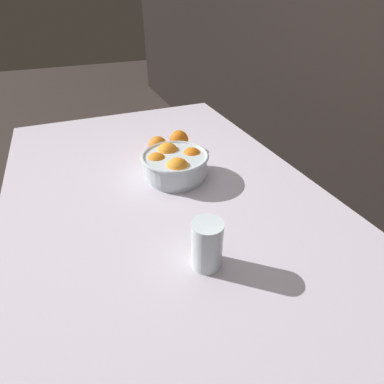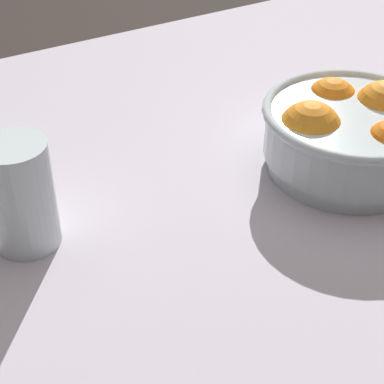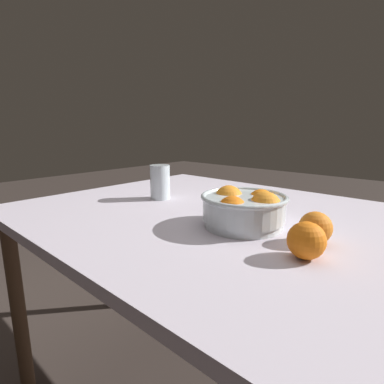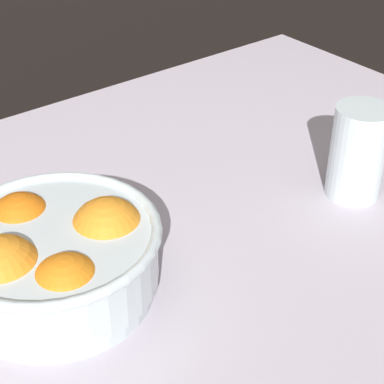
{
  "view_description": "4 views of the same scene",
  "coord_description": "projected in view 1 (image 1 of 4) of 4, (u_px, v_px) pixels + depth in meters",
  "views": [
    {
      "loc": [
        0.83,
        -0.22,
        1.32
      ],
      "look_at": [
        0.18,
        0.04,
        0.84
      ],
      "focal_mm": 28.0,
      "sensor_mm": 36.0,
      "label": 1
    },
    {
      "loc": [
        0.5,
        0.57,
        1.23
      ],
      "look_at": [
        0.2,
        0.07,
        0.8
      ],
      "focal_mm": 60.0,
      "sensor_mm": 36.0,
      "label": 2
    },
    {
      "loc": [
        -0.45,
        0.74,
        1.02
      ],
      "look_at": [
        0.17,
        0.05,
        0.82
      ],
      "focal_mm": 28.0,
      "sensor_mm": 36.0,
      "label": 3
    },
    {
      "loc": [
        -0.24,
        -0.44,
        1.25
      ],
      "look_at": [
        0.15,
        0.07,
        0.82
      ],
      "focal_mm": 60.0,
      "sensor_mm": 36.0,
      "label": 4
    }
  ],
  "objects": [
    {
      "name": "dining_table",
      "position": [
        161.0,
        201.0,
        1.06
      ],
      "size": [
        1.48,
        1.0,
        0.76
      ],
      "color": "silver",
      "rests_on": "ground_plane"
    },
    {
      "name": "orange_loose_near_bowl",
      "position": [
        158.0,
        146.0,
        1.19
      ],
      "size": [
        0.08,
        0.08,
        0.08
      ],
      "primitive_type": "sphere",
      "color": "orange",
      "rests_on": "dining_table"
    },
    {
      "name": "juice_glass",
      "position": [
        206.0,
        247.0,
        0.7
      ],
      "size": [
        0.07,
        0.07,
        0.13
      ],
      "color": "#F4A314",
      "rests_on": "dining_table"
    },
    {
      "name": "orange_loose_front",
      "position": [
        179.0,
        140.0,
        1.23
      ],
      "size": [
        0.08,
        0.08,
        0.08
      ],
      "primitive_type": "sphere",
      "color": "orange",
      "rests_on": "dining_table"
    },
    {
      "name": "fruit_bowl",
      "position": [
        175.0,
        164.0,
        1.04
      ],
      "size": [
        0.23,
        0.23,
        0.1
      ],
      "color": "silver",
      "rests_on": "dining_table"
    },
    {
      "name": "ground_plane",
      "position": [
        170.0,
        316.0,
        1.45
      ],
      "size": [
        12.0,
        12.0,
        0.0
      ],
      "primitive_type": "plane",
      "color": "#3D332D"
    }
  ]
}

